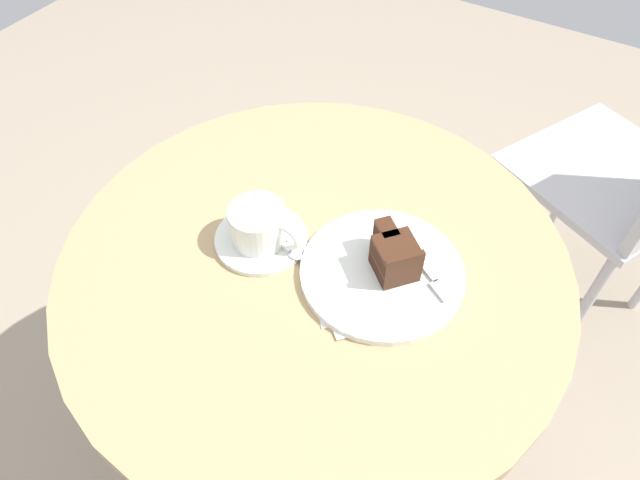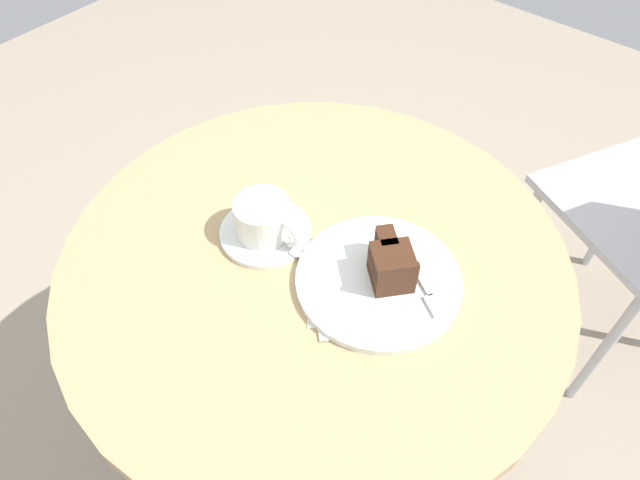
{
  "view_description": "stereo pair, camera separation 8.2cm",
  "coord_description": "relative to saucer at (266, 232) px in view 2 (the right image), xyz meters",
  "views": [
    {
      "loc": [
        0.28,
        -0.45,
        1.35
      ],
      "look_at": [
        0.01,
        0.0,
        0.73
      ],
      "focal_mm": 32.0,
      "sensor_mm": 36.0,
      "label": 1
    },
    {
      "loc": [
        0.35,
        -0.41,
        1.35
      ],
      "look_at": [
        0.01,
        0.0,
        0.73
      ],
      "focal_mm": 32.0,
      "sensor_mm": 36.0,
      "label": 2
    }
  ],
  "objects": [
    {
      "name": "ground_plane",
      "position": [
        0.09,
        0.01,
        -0.7
      ],
      "size": [
        4.4,
        4.4,
        0.01
      ],
      "primitive_type": "cube",
      "color": "gray",
      "rests_on": "ground"
    },
    {
      "name": "cafe_table",
      "position": [
        0.09,
        0.01,
        -0.12
      ],
      "size": [
        0.77,
        0.77,
        0.69
      ],
      "color": "tan",
      "rests_on": "ground"
    },
    {
      "name": "saucer",
      "position": [
        0.0,
        0.0,
        0.0
      ],
      "size": [
        0.14,
        0.14,
        0.01
      ],
      "color": "silver",
      "rests_on": "cafe_table"
    },
    {
      "name": "coffee_cup",
      "position": [
        0.0,
        -0.0,
        0.03
      ],
      "size": [
        0.12,
        0.09,
        0.06
      ],
      "color": "silver",
      "rests_on": "saucer"
    },
    {
      "name": "teaspoon",
      "position": [
        0.04,
        0.01,
        0.01
      ],
      "size": [
        0.1,
        0.07,
        0.0
      ],
      "rotation": [
        0.0,
        0.0,
        5.65
      ],
      "color": "#B7B7BC",
      "rests_on": "saucer"
    },
    {
      "name": "cake_plate",
      "position": [
        0.19,
        0.04,
        0.0
      ],
      "size": [
        0.24,
        0.24,
        0.01
      ],
      "color": "silver",
      "rests_on": "cafe_table"
    },
    {
      "name": "cake_slice",
      "position": [
        0.2,
        0.05,
        0.04
      ],
      "size": [
        0.09,
        0.09,
        0.06
      ],
      "rotation": [
        0.0,
        0.0,
        2.43
      ],
      "color": "#381E14",
      "rests_on": "cake_plate"
    },
    {
      "name": "fork",
      "position": [
        0.25,
        0.06,
        0.01
      ],
      "size": [
        0.13,
        0.09,
        0.0
      ],
      "rotation": [
        0.0,
        0.0,
        5.74
      ],
      "color": "#B7B7BC",
      "rests_on": "cake_plate"
    },
    {
      "name": "napkin",
      "position": [
        0.17,
        0.01,
        -0.0
      ],
      "size": [
        0.22,
        0.22,
        0.0
      ],
      "rotation": [
        0.0,
        0.0,
        5.42
      ],
      "color": "silver",
      "rests_on": "cafe_table"
    }
  ]
}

